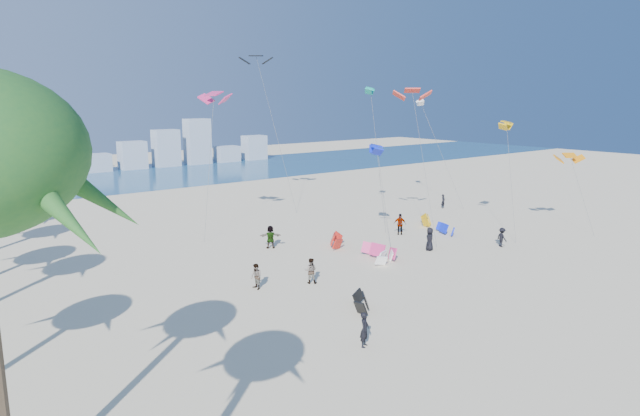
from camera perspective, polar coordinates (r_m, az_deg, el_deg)
ground at (r=28.59m, az=15.96°, el=-14.56°), size 220.00×220.00×0.00m
ocean at (r=90.04m, az=-24.42°, el=2.34°), size 220.00×220.00×0.00m
kitesurfer_near at (r=28.59m, az=4.54°, el=-12.19°), size 0.78×0.70×1.78m
kitesurfer_mid at (r=37.66m, az=-0.95°, el=-6.38°), size 1.06×1.05×1.73m
kitesurfers_far at (r=46.63m, az=5.01°, el=-2.93°), size 31.69×14.70×1.92m
grounded_kites at (r=45.85m, az=6.99°, el=-3.78°), size 22.70×15.26×1.05m
flying_kites at (r=53.64m, az=3.75°, el=11.08°), size 30.29×31.22×17.17m
distant_skyline at (r=99.12m, az=-26.67°, el=4.67°), size 85.00×3.00×8.40m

